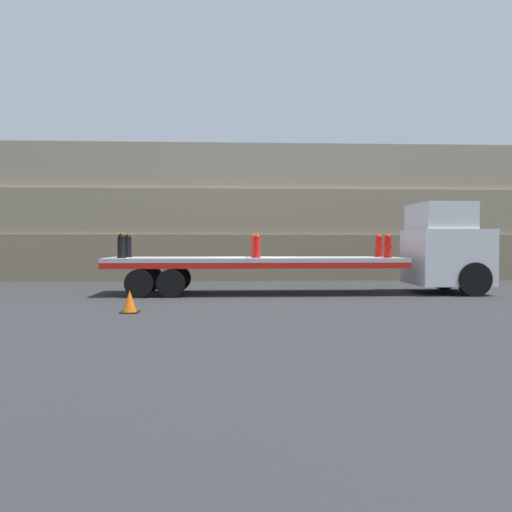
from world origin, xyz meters
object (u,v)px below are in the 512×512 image
object	(u,v)px
fire_hydrant_red_near_2	(388,246)
traffic_cone	(130,302)
flatbed_trailer	(235,264)
fire_hydrant_black_near_0	(121,246)
fire_hydrant_black_far_0	(128,246)
fire_hydrant_red_far_1	(255,246)
truck_cab	(448,248)
fire_hydrant_red_near_1	(256,246)
fire_hydrant_red_far_2	(379,246)

from	to	relation	value
fire_hydrant_red_near_2	traffic_cone	size ratio (longest dim) A/B	1.43
flatbed_trailer	fire_hydrant_black_near_0	world-z (taller)	fire_hydrant_black_near_0
fire_hydrant_black_far_0	fire_hydrant_red_near_2	bearing A→B (deg)	-6.58
fire_hydrant_red_far_1	fire_hydrant_red_near_2	size ratio (longest dim) A/B	1.00
fire_hydrant_black_far_0	fire_hydrant_red_near_2	size ratio (longest dim) A/B	1.00
fire_hydrant_black_near_0	fire_hydrant_black_far_0	bearing A→B (deg)	90.00
fire_hydrant_red_near_2	traffic_cone	distance (m)	9.24
fire_hydrant_black_far_0	fire_hydrant_red_far_1	world-z (taller)	same
truck_cab	fire_hydrant_red_near_2	distance (m)	2.44
fire_hydrant_red_near_1	fire_hydrant_black_far_0	bearing A→B (deg)	167.01
fire_hydrant_black_near_0	traffic_cone	xyz separation A→B (m)	(1.13, -4.14, -1.42)
fire_hydrant_red_far_1	traffic_cone	world-z (taller)	fire_hydrant_red_far_1
fire_hydrant_red_near_1	fire_hydrant_red_far_2	bearing A→B (deg)	12.99
fire_hydrant_black_near_0	fire_hydrant_red_near_1	world-z (taller)	same
flatbed_trailer	fire_hydrant_black_near_0	bearing A→B (deg)	-172.22
fire_hydrant_black_near_0	fire_hydrant_black_far_0	size ratio (longest dim) A/B	1.00
fire_hydrant_black_far_0	fire_hydrant_red_far_1	size ratio (longest dim) A/B	1.00
fire_hydrant_black_near_0	fire_hydrant_red_far_2	size ratio (longest dim) A/B	1.00
truck_cab	fire_hydrant_red_far_2	distance (m)	2.44
fire_hydrant_red_near_1	fire_hydrant_red_far_2	xyz separation A→B (m)	(4.63, 1.07, 0.00)
truck_cab	fire_hydrant_black_near_0	bearing A→B (deg)	-177.37
fire_hydrant_black_far_0	fire_hydrant_red_far_1	xyz separation A→B (m)	(4.63, 0.00, 0.00)
fire_hydrant_red_near_1	truck_cab	bearing A→B (deg)	4.36
fire_hydrant_red_far_1	truck_cab	bearing A→B (deg)	-4.36
flatbed_trailer	fire_hydrant_red_far_1	world-z (taller)	fire_hydrant_red_far_1
truck_cab	fire_hydrant_black_near_0	xyz separation A→B (m)	(-11.63, -0.53, 0.09)
fire_hydrant_red_far_2	fire_hydrant_black_far_0	bearing A→B (deg)	180.00
fire_hydrant_red_far_1	traffic_cone	size ratio (longest dim) A/B	1.43
fire_hydrant_black_near_0	fire_hydrant_black_far_0	distance (m)	1.07
fire_hydrant_red_near_2	fire_hydrant_black_far_0	bearing A→B (deg)	173.42
flatbed_trailer	fire_hydrant_red_far_2	bearing A→B (deg)	5.70
flatbed_trailer	fire_hydrant_black_near_0	distance (m)	4.00
flatbed_trailer	fire_hydrant_red_near_2	world-z (taller)	fire_hydrant_red_near_2
fire_hydrant_black_far_0	fire_hydrant_red_far_2	world-z (taller)	same
flatbed_trailer	fire_hydrant_red_near_2	xyz separation A→B (m)	(5.35, -0.53, 0.65)
truck_cab	fire_hydrant_red_near_2	xyz separation A→B (m)	(-2.38, -0.53, 0.09)
truck_cab	traffic_cone	xyz separation A→B (m)	(-10.51, -4.68, -1.34)
fire_hydrant_black_near_0	fire_hydrant_red_far_2	xyz separation A→B (m)	(9.26, 1.07, 0.00)
fire_hydrant_red_near_2	fire_hydrant_red_far_2	bearing A→B (deg)	90.00
fire_hydrant_red_far_1	traffic_cone	bearing A→B (deg)	-123.91
truck_cab	flatbed_trailer	bearing A→B (deg)	180.00
fire_hydrant_black_far_0	traffic_cone	size ratio (longest dim) A/B	1.43
fire_hydrant_black_far_0	truck_cab	bearing A→B (deg)	-2.63
truck_cab	fire_hydrant_red_near_2	bearing A→B (deg)	-167.33
flatbed_trailer	fire_hydrant_red_far_2	xyz separation A→B (m)	(5.35, 0.53, 0.65)
fire_hydrant_red_far_1	fire_hydrant_red_near_2	xyz separation A→B (m)	(4.63, -1.07, 0.00)
fire_hydrant_black_near_0	fire_hydrant_red_near_1	bearing A→B (deg)	0.00
fire_hydrant_red_near_1	fire_hydrant_red_near_2	distance (m)	4.63
fire_hydrant_red_far_2	fire_hydrant_red_near_2	bearing A→B (deg)	-90.00
fire_hydrant_red_far_2	traffic_cone	bearing A→B (deg)	-147.35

